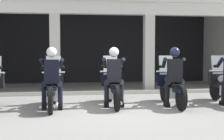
# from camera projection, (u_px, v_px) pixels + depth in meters

# --- Properties ---
(ground_plane) EXTENTS (80.00, 80.00, 0.00)m
(ground_plane) POSITION_uv_depth(u_px,v_px,m) (103.00, 92.00, 10.90)
(ground_plane) COLOR gray
(station_building) EXTENTS (11.10, 4.03, 3.35)m
(station_building) POSITION_uv_depth(u_px,v_px,m) (98.00, 35.00, 12.80)
(station_building) COLOR black
(station_building) RESTS_ON ground
(kerb_strip) EXTENTS (10.60, 0.24, 0.12)m
(kerb_strip) POSITION_uv_depth(u_px,v_px,m) (104.00, 92.00, 10.42)
(kerb_strip) COLOR #B7B5AD
(kerb_strip) RESTS_ON ground
(motorcycle_left) EXTENTS (0.62, 2.04, 1.35)m
(motorcycle_left) POSITION_uv_depth(u_px,v_px,m) (53.00, 89.00, 7.97)
(motorcycle_left) COLOR black
(motorcycle_left) RESTS_ON ground
(police_officer_left) EXTENTS (0.63, 0.61, 1.58)m
(police_officer_left) POSITION_uv_depth(u_px,v_px,m) (52.00, 73.00, 7.66)
(police_officer_left) COLOR black
(police_officer_left) RESTS_ON ground
(motorcycle_center) EXTENTS (0.62, 2.04, 1.35)m
(motorcycle_center) POSITION_uv_depth(u_px,v_px,m) (112.00, 87.00, 8.35)
(motorcycle_center) COLOR black
(motorcycle_center) RESTS_ON ground
(police_officer_center) EXTENTS (0.63, 0.61, 1.58)m
(police_officer_center) POSITION_uv_depth(u_px,v_px,m) (114.00, 72.00, 8.04)
(police_officer_center) COLOR black
(police_officer_center) RESTS_ON ground
(motorcycle_right) EXTENTS (0.62, 2.04, 1.35)m
(motorcycle_right) POSITION_uv_depth(u_px,v_px,m) (171.00, 87.00, 8.39)
(motorcycle_right) COLOR black
(motorcycle_right) RESTS_ON ground
(police_officer_right) EXTENTS (0.63, 0.61, 1.58)m
(police_officer_right) POSITION_uv_depth(u_px,v_px,m) (174.00, 72.00, 8.08)
(police_officer_right) COLOR black
(police_officer_right) RESTS_ON ground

